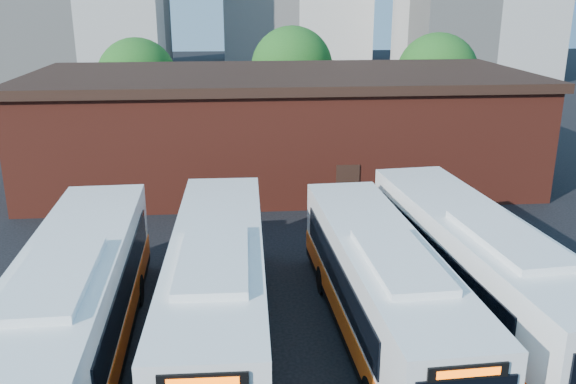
{
  "coord_description": "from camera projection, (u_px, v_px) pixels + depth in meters",
  "views": [
    {
      "loc": [
        -2.62,
        -15.47,
        10.58
      ],
      "look_at": [
        -0.62,
        7.61,
        3.1
      ],
      "focal_mm": 38.0,
      "sensor_mm": 36.0,
      "label": 1
    }
  ],
  "objects": [
    {
      "name": "bus_east",
      "position": [
        477.0,
        274.0,
        20.31
      ],
      "size": [
        4.13,
        14.13,
        3.8
      ],
      "rotation": [
        0.0,
        0.0,
        0.09
      ],
      "color": "white",
      "rests_on": "ground"
    },
    {
      "name": "bus_midwest",
      "position": [
        218.0,
        294.0,
        19.01
      ],
      "size": [
        3.1,
        13.81,
        3.74
      ],
      "rotation": [
        0.0,
        0.0,
        -0.02
      ],
      "color": "white",
      "rests_on": "ground"
    },
    {
      "name": "bus_west",
      "position": [
        75.0,
        313.0,
        17.81
      ],
      "size": [
        3.32,
        14.07,
        3.81
      ],
      "rotation": [
        0.0,
        0.0,
        0.03
      ],
      "color": "white",
      "rests_on": "ground"
    },
    {
      "name": "tree_west",
      "position": [
        137.0,
        78.0,
        46.22
      ],
      "size": [
        6.0,
        6.0,
        7.65
      ],
      "color": "#382314",
      "rests_on": "ground"
    },
    {
      "name": "ground",
      "position": [
        331.0,
        369.0,
        18.13
      ],
      "size": [
        220.0,
        220.0,
        0.0
      ],
      "primitive_type": "plane",
      "color": "black"
    },
    {
      "name": "depot_building",
      "position": [
        280.0,
        125.0,
        36.09
      ],
      "size": [
        28.6,
        12.6,
        6.4
      ],
      "color": "maroon",
      "rests_on": "ground"
    },
    {
      "name": "tree_mid",
      "position": [
        292.0,
        67.0,
        48.97
      ],
      "size": [
        6.56,
        6.56,
        8.36
      ],
      "color": "#382314",
      "rests_on": "ground"
    },
    {
      "name": "tree_east",
      "position": [
        437.0,
        74.0,
        47.11
      ],
      "size": [
        6.24,
        6.24,
        7.96
      ],
      "color": "#382314",
      "rests_on": "ground"
    },
    {
      "name": "bus_mideast",
      "position": [
        382.0,
        294.0,
        19.21
      ],
      "size": [
        3.32,
        13.26,
        3.58
      ],
      "rotation": [
        0.0,
        0.0,
        0.05
      ],
      "color": "white",
      "rests_on": "ground"
    }
  ]
}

